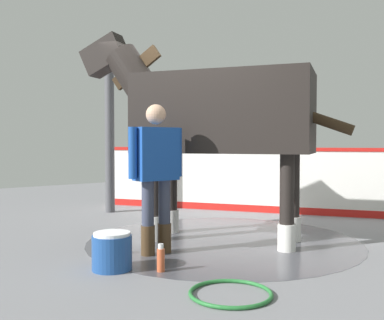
% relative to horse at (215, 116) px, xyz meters
% --- Properties ---
extents(ground_plane, '(16.00, 16.00, 0.02)m').
position_rel_horse_xyz_m(ground_plane, '(0.10, -0.30, -1.53)').
color(ground_plane, gray).
extents(wet_patch, '(3.31, 3.31, 0.00)m').
position_rel_horse_xyz_m(wet_patch, '(-0.10, -0.06, -1.52)').
color(wet_patch, '#4C4C54').
rests_on(wet_patch, ground).
extents(barrier_wall, '(4.95, 3.20, 1.12)m').
position_rel_horse_xyz_m(barrier_wall, '(1.19, -2.07, -1.01)').
color(barrier_wall, white).
rests_on(barrier_wall, ground).
extents(roof_post_near, '(0.16, 0.16, 2.95)m').
position_rel_horse_xyz_m(roof_post_near, '(2.80, -0.03, -0.05)').
color(roof_post_near, '#4C4C51').
rests_on(roof_post_near, ground).
extents(horse, '(3.01, 2.13, 2.63)m').
position_rel_horse_xyz_m(horse, '(0.00, 0.00, 0.00)').
color(horse, black).
rests_on(horse, ground).
extents(handler, '(0.23, 0.66, 1.61)m').
position_rel_horse_xyz_m(handler, '(-0.13, 0.94, -0.60)').
color(handler, '#47331E').
rests_on(handler, ground).
extents(wash_bucket, '(0.38, 0.38, 0.36)m').
position_rel_horse_xyz_m(wash_bucket, '(-0.38, 1.60, -1.35)').
color(wash_bucket, '#1E478C').
rests_on(wash_bucket, ground).
extents(bottle_shampoo, '(0.07, 0.07, 0.24)m').
position_rel_horse_xyz_m(bottle_shampoo, '(0.15, 1.43, -1.42)').
color(bottle_shampoo, white).
rests_on(bottle_shampoo, ground).
extents(bottle_spray, '(0.07, 0.07, 0.26)m').
position_rel_horse_xyz_m(bottle_spray, '(-0.72, 1.28, -1.40)').
color(bottle_spray, '#CC5933').
rests_on(bottle_spray, ground).
extents(hose_coil, '(0.67, 0.67, 0.03)m').
position_rel_horse_xyz_m(hose_coil, '(-1.60, 1.21, -1.51)').
color(hose_coil, '#267233').
rests_on(hose_coil, ground).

